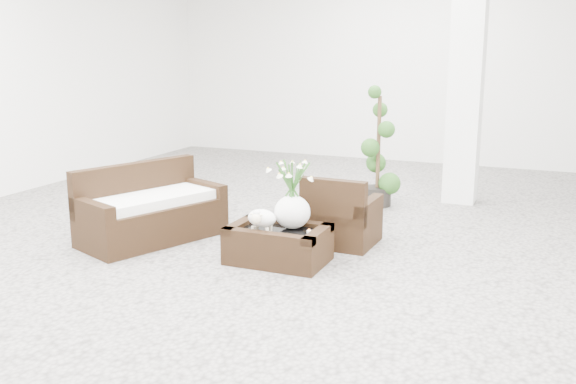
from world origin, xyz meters
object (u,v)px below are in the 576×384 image
at_px(coffee_table, 278,246).
at_px(topiary, 378,148).
at_px(loveseat, 152,204).
at_px(armchair, 342,209).

height_order(coffee_table, topiary, topiary).
bearing_deg(coffee_table, loveseat, 175.12).
bearing_deg(topiary, loveseat, -126.33).
distance_m(coffee_table, loveseat, 1.51).
bearing_deg(coffee_table, topiary, 84.05).
bearing_deg(armchair, loveseat, 21.48).
xyz_separation_m(loveseat, topiary, (1.75, 2.38, 0.35)).
relative_size(armchair, loveseat, 0.49).
height_order(coffee_table, loveseat, loveseat).
relative_size(coffee_table, topiary, 0.61).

